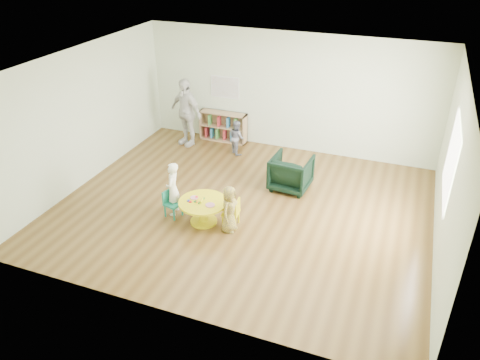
{
  "coord_description": "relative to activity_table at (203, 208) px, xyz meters",
  "views": [
    {
      "loc": [
        2.72,
        -7.25,
        4.88
      ],
      "look_at": [
        0.05,
        -0.3,
        0.77
      ],
      "focal_mm": 35.0,
      "sensor_mm": 36.0,
      "label": 1
    }
  ],
  "objects": [
    {
      "name": "activity_table",
      "position": [
        0.0,
        0.0,
        0.0
      ],
      "size": [
        0.89,
        0.89,
        0.49
      ],
      "rotation": [
        0.0,
        0.0,
        -0.0
      ],
      "color": "yellow",
      "rests_on": "ground"
    },
    {
      "name": "toddler",
      "position": [
        -0.5,
        2.99,
        0.11
      ],
      "size": [
        0.51,
        0.51,
        0.83
      ],
      "primitive_type": "imported",
      "rotation": [
        0.0,
        0.0,
        2.38
      ],
      "color": "#1A2242",
      "rests_on": "ground"
    },
    {
      "name": "room",
      "position": [
        0.51,
        0.74,
        1.58
      ],
      "size": [
        7.1,
        7.0,
        2.8
      ],
      "color": "brown",
      "rests_on": "ground"
    },
    {
      "name": "kid_chair_right",
      "position": [
        0.55,
        0.08,
        -0.02
      ],
      "size": [
        0.32,
        0.32,
        0.54
      ],
      "rotation": [
        0.0,
        0.0,
        1.68
      ],
      "color": "yellow",
      "rests_on": "ground"
    },
    {
      "name": "kid_chair_left",
      "position": [
        -0.65,
        -0.0,
        -0.03
      ],
      "size": [
        0.34,
        0.34,
        0.53
      ],
      "rotation": [
        0.0,
        0.0,
        -1.82
      ],
      "color": "#167E63",
      "rests_on": "ground"
    },
    {
      "name": "bookshelf",
      "position": [
        -1.11,
        3.6,
        0.06
      ],
      "size": [
        1.2,
        0.3,
        0.75
      ],
      "color": "#A5815B",
      "rests_on": "ground"
    },
    {
      "name": "child_left",
      "position": [
        -0.65,
        0.08,
        0.22
      ],
      "size": [
        0.33,
        0.43,
        1.06
      ],
      "primitive_type": "imported",
      "rotation": [
        0.0,
        0.0,
        -1.35
      ],
      "color": "white",
      "rests_on": "ground"
    },
    {
      "name": "child_right",
      "position": [
        0.54,
        -0.06,
        0.13
      ],
      "size": [
        0.3,
        0.45,
        0.89
      ],
      "primitive_type": "imported",
      "rotation": [
        0.0,
        0.0,
        1.52
      ],
      "color": "yellow",
      "rests_on": "ground"
    },
    {
      "name": "adult_caretaker",
      "position": [
        -1.86,
        3.06,
        0.53
      ],
      "size": [
        1.06,
        0.73,
        1.68
      ],
      "primitive_type": "imported",
      "rotation": [
        0.0,
        0.0,
        -0.36
      ],
      "color": "silver",
      "rests_on": "ground"
    },
    {
      "name": "alphabet_poster",
      "position": [
        -1.1,
        3.72,
        1.04
      ],
      "size": [
        0.74,
        0.01,
        0.54
      ],
      "color": "white",
      "rests_on": "ground"
    },
    {
      "name": "armchair",
      "position": [
        1.16,
        1.8,
        0.05
      ],
      "size": [
        0.83,
        0.85,
        0.73
      ],
      "primitive_type": "imported",
      "rotation": [
        0.0,
        0.0,
        3.07
      ],
      "color": "black",
      "rests_on": "ground"
    }
  ]
}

